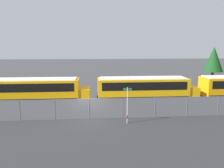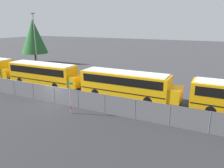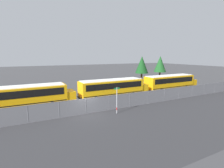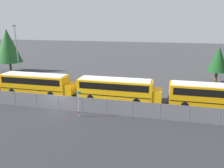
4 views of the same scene
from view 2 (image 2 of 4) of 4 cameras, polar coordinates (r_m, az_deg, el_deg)
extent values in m
plane|color=#38383A|center=(24.09, -14.67, -4.80)|extent=(200.00, 200.00, 0.00)
cube|color=#2B2B2D|center=(20.35, -25.87, -9.76)|extent=(94.24, 12.00, 0.01)
cube|color=#9EA0A5|center=(23.80, -14.81, -2.76)|extent=(60.24, 0.03, 1.81)
cube|color=slate|center=(23.79, -14.83, -2.77)|extent=(60.24, 0.01, 1.81)
cylinder|color=slate|center=(23.54, -14.96, -0.67)|extent=(60.24, 0.05, 0.05)
cylinder|color=slate|center=(28.03, -24.17, -0.88)|extent=(0.07, 0.07, 1.81)
cylinder|color=slate|center=(25.82, -19.87, -1.75)|extent=(0.07, 0.07, 1.81)
cylinder|color=slate|center=(23.80, -14.81, -2.76)|extent=(0.07, 0.07, 1.81)
cylinder|color=slate|center=(22.00, -8.86, -3.92)|extent=(0.07, 0.07, 1.81)
cylinder|color=slate|center=(20.49, -1.92, -5.22)|extent=(0.07, 0.07, 1.81)
cylinder|color=slate|center=(19.34, 6.01, -6.60)|extent=(0.07, 0.07, 1.81)
cylinder|color=slate|center=(18.60, 14.81, -7.97)|extent=(0.07, 0.07, 1.81)
cylinder|color=slate|center=(18.34, 24.15, -9.22)|extent=(0.07, 0.07, 1.81)
cube|color=#EDA80F|center=(35.75, -25.04, 2.81)|extent=(1.21, 2.33, 1.46)
cylinder|color=black|center=(38.53, -25.96, 2.41)|extent=(0.93, 0.28, 0.93)
cube|color=orange|center=(31.21, -17.71, 2.80)|extent=(10.06, 2.53, 2.44)
cube|color=black|center=(31.10, -17.79, 3.76)|extent=(9.25, 2.57, 0.88)
cube|color=black|center=(31.35, -17.61, 1.58)|extent=(9.86, 2.56, 0.10)
cube|color=orange|center=(27.76, -9.20, 0.79)|extent=(1.21, 2.33, 1.46)
cube|color=black|center=(35.10, -23.57, 1.79)|extent=(0.12, 2.53, 0.24)
cube|color=silver|center=(30.97, -17.90, 5.08)|extent=(9.56, 2.28, 0.10)
cylinder|color=black|center=(30.31, -11.76, 0.48)|extent=(0.93, 0.28, 0.93)
cylinder|color=black|center=(28.61, -14.57, -0.59)|extent=(0.93, 0.28, 0.93)
cylinder|color=black|center=(34.43, -19.98, 1.65)|extent=(0.93, 0.28, 0.93)
cylinder|color=black|center=(32.95, -22.83, 0.77)|extent=(0.93, 0.28, 0.93)
cube|color=#EDA80F|center=(24.50, 3.27, 0.17)|extent=(10.06, 2.53, 2.44)
cube|color=black|center=(24.36, 3.29, 1.38)|extent=(9.25, 2.57, 0.88)
cube|color=black|center=(24.69, 3.25, -1.36)|extent=(9.86, 2.56, 0.10)
cube|color=#EDA80F|center=(23.11, 16.20, -2.65)|extent=(1.21, 2.33, 1.46)
cube|color=black|center=(27.11, -6.67, -0.75)|extent=(0.12, 2.53, 0.24)
cube|color=silver|center=(24.19, 3.32, 3.06)|extent=(9.56, 2.28, 0.10)
cylinder|color=black|center=(24.91, 10.89, -2.76)|extent=(0.93, 0.28, 0.93)
cylinder|color=black|center=(22.82, 9.31, -4.39)|extent=(0.93, 0.28, 0.93)
cylinder|color=black|center=(27.13, -1.86, -0.97)|extent=(0.93, 0.28, 0.93)
cylinder|color=black|center=(25.22, -4.33, -2.29)|extent=(0.93, 0.28, 0.93)
cube|color=black|center=(23.18, 19.68, -4.41)|extent=(0.12, 2.53, 0.24)
cylinder|color=black|center=(24.22, 24.61, -4.47)|extent=(0.93, 0.28, 0.93)
cylinder|color=black|center=(22.05, 24.33, -6.34)|extent=(0.93, 0.28, 0.93)
cylinder|color=#B7B7BC|center=(20.55, -10.84, -3.56)|extent=(0.08, 0.08, 3.08)
cylinder|color=red|center=(20.89, -10.70, -6.12)|extent=(0.09, 0.09, 0.30)
cube|color=#147238|center=(20.14, -11.04, 0.19)|extent=(0.70, 0.02, 0.20)
cylinder|color=gray|center=(39.59, -19.36, 9.79)|extent=(0.16, 0.16, 9.60)
cube|color=#47474C|center=(39.48, -20.03, 16.93)|extent=(0.60, 0.24, 0.20)
cylinder|color=#51381E|center=(49.55, -19.30, 6.41)|extent=(0.44, 0.44, 2.12)
cone|color=#235B28|center=(49.10, -19.78, 11.65)|extent=(5.37, 5.37, 6.98)
camera|label=1|loc=(14.92, -70.50, -1.88)|focal=35.00mm
camera|label=3|loc=(21.62, -67.66, 2.01)|focal=28.00mm
camera|label=4|loc=(6.92, -128.55, 8.10)|focal=35.00mm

